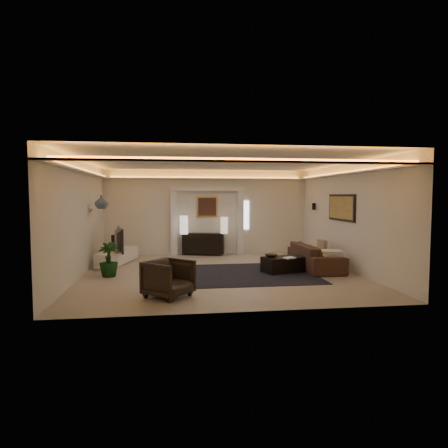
{
  "coord_description": "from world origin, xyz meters",
  "views": [
    {
      "loc": [
        -1.27,
        -10.18,
        2.03
      ],
      "look_at": [
        0.2,
        0.6,
        1.25
      ],
      "focal_mm": 31.72,
      "sensor_mm": 36.0,
      "label": 1
    }
  ],
  "objects": [
    {
      "name": "sofa",
      "position": [
        2.72,
        0.27,
        0.34
      ],
      "size": [
        2.34,
        0.93,
        0.68
      ],
      "primitive_type": "imported",
      "rotation": [
        0.0,
        0.0,
        1.56
      ],
      "color": "#473320",
      "rests_on": "ground"
    },
    {
      "name": "ginger_jar",
      "position": [
        -3.15,
        1.09,
        1.86
      ],
      "size": [
        0.47,
        0.47,
        0.38
      ],
      "primitive_type": "imported",
      "rotation": [
        0.0,
        0.0,
        -0.41
      ],
      "color": "#324454",
      "rests_on": "wall_niche"
    },
    {
      "name": "armchair",
      "position": [
        -1.32,
        -2.3,
        0.38
      ],
      "size": [
        1.15,
        1.15,
        0.75
      ],
      "primitive_type": "imported",
      "rotation": [
        0.0,
        0.0,
        0.86
      ],
      "color": "black",
      "rests_on": "ground"
    },
    {
      "name": "coffee_table",
      "position": [
        1.71,
        -0.09,
        0.21
      ],
      "size": [
        1.22,
        0.88,
        0.41
      ],
      "primitive_type": "cube",
      "rotation": [
        0.0,
        0.0,
        0.28
      ],
      "color": "black",
      "rests_on": "ground"
    },
    {
      "name": "cove_soffit",
      "position": [
        0.0,
        0.0,
        2.62
      ],
      "size": [
        7.0,
        7.0,
        0.04
      ],
      "primitive_type": "cube",
      "color": "silver",
      "rests_on": "ceiling"
    },
    {
      "name": "alcove_header",
      "position": [
        0.0,
        3.4,
        2.25
      ],
      "size": [
        2.52,
        0.2,
        0.12
      ],
      "primitive_type": "cube",
      "color": "silver",
      "rests_on": "wall_back"
    },
    {
      "name": "console",
      "position": [
        -0.15,
        3.25,
        0.4
      ],
      "size": [
        1.46,
        0.77,
        0.7
      ],
      "primitive_type": "cube",
      "rotation": [
        0.0,
        0.0,
        -0.25
      ],
      "color": "black",
      "rests_on": "ground"
    },
    {
      "name": "media_ledge",
      "position": [
        -2.83,
        1.78,
        0.22
      ],
      "size": [
        1.05,
        2.13,
        0.39
      ],
      "primitive_type": "cube",
      "rotation": [
        0.0,
        0.0,
        -0.27
      ],
      "color": "silver",
      "rests_on": "ground"
    },
    {
      "name": "painting_canvas",
      "position": [
        0.0,
        3.44,
        1.65
      ],
      "size": [
        0.62,
        0.02,
        0.62
      ],
      "primitive_type": "cube",
      "color": "#4C2D1E",
      "rests_on": "wall_back"
    },
    {
      "name": "tv",
      "position": [
        -2.83,
        1.4,
        0.8
      ],
      "size": [
        1.22,
        0.42,
        0.7
      ],
      "primitive_type": "imported",
      "rotation": [
        0.0,
        0.0,
        1.79
      ],
      "color": "black",
      "rests_on": "media_ledge"
    },
    {
      "name": "throw_pillow",
      "position": [
        3.15,
        0.86,
        0.55
      ],
      "size": [
        0.18,
        0.39,
        0.38
      ],
      "primitive_type": "cube",
      "rotation": [
        0.0,
        0.0,
        0.19
      ],
      "color": "tan",
      "rests_on": "sofa"
    },
    {
      "name": "throw_blanket",
      "position": [
        2.91,
        -0.25,
        0.55
      ],
      "size": [
        0.69,
        0.59,
        0.07
      ],
      "primitive_type": "cube",
      "rotation": [
        0.0,
        0.0,
        -0.13
      ],
      "color": "beige",
      "rests_on": "sofa"
    },
    {
      "name": "wall_left",
      "position": [
        -3.5,
        0.0,
        1.45
      ],
      "size": [
        0.0,
        7.0,
        7.0
      ],
      "primitive_type": "plane",
      "rotation": [
        1.57,
        0.0,
        1.57
      ],
      "color": "silver",
      "rests_on": "ground"
    },
    {
      "name": "painting_frame",
      "position": [
        0.0,
        3.47,
        1.65
      ],
      "size": [
        0.74,
        0.04,
        0.74
      ],
      "primitive_type": "cube",
      "color": "tan",
      "rests_on": "wall_back"
    },
    {
      "name": "wall_back",
      "position": [
        0.0,
        3.5,
        1.45
      ],
      "size": [
        7.0,
        0.0,
        7.0
      ],
      "primitive_type": "plane",
      "rotation": [
        1.57,
        0.0,
        0.0
      ],
      "color": "silver",
      "rests_on": "ground"
    },
    {
      "name": "wall_front",
      "position": [
        0.0,
        -3.5,
        1.45
      ],
      "size": [
        7.0,
        0.0,
        7.0
      ],
      "primitive_type": "plane",
      "rotation": [
        -1.57,
        0.0,
        0.0
      ],
      "color": "silver",
      "rests_on": "ground"
    },
    {
      "name": "plant",
      "position": [
        -2.82,
        -0.05,
        0.43
      ],
      "size": [
        0.52,
        0.52,
        0.86
      ],
      "primitive_type": "imported",
      "rotation": [
        0.0,
        0.0,
        -0.09
      ],
      "color": "black",
      "rests_on": "ground"
    },
    {
      "name": "floor",
      "position": [
        0.0,
        0.0,
        0.0
      ],
      "size": [
        7.0,
        7.0,
        0.0
      ],
      "primitive_type": "plane",
      "color": "tan",
      "rests_on": "ground"
    },
    {
      "name": "pilaster_left",
      "position": [
        -1.15,
        3.4,
        1.1
      ],
      "size": [
        0.22,
        0.2,
        2.2
      ],
      "primitive_type": "cube",
      "color": "silver",
      "rests_on": "ground"
    },
    {
      "name": "magazine",
      "position": [
        1.77,
        -0.39,
        0.42
      ],
      "size": [
        0.35,
        0.31,
        0.03
      ],
      "primitive_type": "cube",
      "rotation": [
        0.0,
        0.0,
        0.42
      ],
      "color": "white",
      "rests_on": "coffee_table"
    },
    {
      "name": "art_panel_gold",
      "position": [
        3.44,
        0.3,
        1.7
      ],
      "size": [
        0.02,
        1.5,
        0.62
      ],
      "primitive_type": "cube",
      "color": "tan",
      "rests_on": "wall_right"
    },
    {
      "name": "lamp_left",
      "position": [
        -0.82,
        3.03,
        1.09
      ],
      "size": [
        0.35,
        0.35,
        0.61
      ],
      "primitive_type": "cylinder",
      "rotation": [
        0.0,
        0.0,
        -0.33
      ],
      "color": "white",
      "rests_on": "console"
    },
    {
      "name": "lamp_right",
      "position": [
        0.55,
        3.08,
        1.09
      ],
      "size": [
        0.33,
        0.33,
        0.56
      ],
      "primitive_type": "cylinder",
      "rotation": [
        0.0,
        0.0,
        -0.42
      ],
      "color": "beige",
      "rests_on": "console"
    },
    {
      "name": "wall_right",
      "position": [
        3.5,
        0.0,
        1.45
      ],
      "size": [
        0.0,
        7.0,
        7.0
      ],
      "primitive_type": "plane",
      "rotation": [
        1.57,
        0.0,
        -1.57
      ],
      "color": "silver",
      "rests_on": "ground"
    },
    {
      "name": "daylight_slit",
      "position": [
        1.35,
        3.48,
        1.35
      ],
      "size": [
        0.25,
        0.03,
        1.0
      ],
      "primitive_type": "cube",
      "color": "white",
      "rests_on": "wall_back"
    },
    {
      "name": "ceiling",
      "position": [
        0.0,
        0.0,
        2.9
      ],
      "size": [
        7.0,
        7.0,
        0.0
      ],
      "primitive_type": "plane",
      "rotation": [
        3.14,
        0.0,
        0.0
      ],
      "color": "white",
      "rests_on": "ground"
    },
    {
      "name": "area_rug",
      "position": [
        0.4,
        -0.2,
        0.01
      ],
      "size": [
        4.0,
        3.0,
        0.01
      ],
      "primitive_type": "cube",
      "color": "black",
      "rests_on": "ground"
    },
    {
      "name": "pilaster_right",
      "position": [
        1.15,
        3.4,
        1.1
      ],
      "size": [
        0.22,
        0.2,
        2.2
      ],
      "primitive_type": "cube",
      "color": "silver",
      "rests_on": "ground"
    },
    {
      "name": "art_panel_frame",
      "position": [
        3.47,
        0.3,
        1.7
      ],
      "size": [
        0.04,
        1.64,
        0.74
      ],
      "primitive_type": "cube",
      "color": "black",
      "rests_on": "wall_right"
    },
    {
      "name": "bowl",
      "position": [
        1.36,
        -0.09,
        0.45
      ],
      "size": [
        0.4,
        0.4,
        0.08
      ],
      "primitive_type": "imported",
      "rotation": [
        0.0,
        0.0,
        0.32
      ],
      "color": "#3A1D15",
      "rests_on": "coffee_table"
    },
    {
      "name": "wall_sconce",
      "position": [
        3.38,
        2.2,
        1.68
      ],
      "size": [
        0.12,
        0.12,
        0.22
      ],
      "primitive_type": "cylinder",
      "color": "black",
      "rests_on": "wall_right"
    },
    {
      "name": "figurine",
      "position": [
        -3.09,
        2.78,
        0.64
      ],
      "size": [
        0.13,
        0.13,
        0.36
      ],
      "primitive_type": "cylinder",
      "rotation": [
        0.0,
        0.0,
        -0.01
      ],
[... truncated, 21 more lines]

